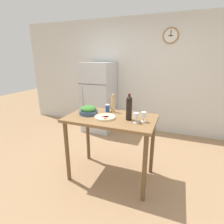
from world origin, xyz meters
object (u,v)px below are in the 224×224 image
at_px(refrigerator, 99,97).
at_px(wine_glass_near, 136,116).
at_px(salt_canister, 108,108).
at_px(wine_bottle, 129,108).
at_px(pepper_mill, 113,103).
at_px(homemade_pizza, 105,117).
at_px(salad_bowl, 89,110).
at_px(wine_glass_far, 144,115).

relative_size(refrigerator, wine_glass_near, 12.50).
bearing_deg(salt_canister, wine_bottle, -30.01).
relative_size(wine_glass_near, pepper_mill, 0.47).
distance_m(refrigerator, salt_canister, 1.65).
bearing_deg(homemade_pizza, wine_bottle, 9.48).
height_order(pepper_mill, salt_canister, pepper_mill).
height_order(wine_glass_near, salad_bowl, wine_glass_near).
bearing_deg(wine_bottle, salad_bowl, 177.91).
distance_m(wine_glass_near, homemade_pizza, 0.43).
distance_m(wine_glass_near, salt_canister, 0.59).
xyz_separation_m(refrigerator, wine_glass_far, (1.40, -1.66, 0.22)).
distance_m(wine_bottle, salad_bowl, 0.61).
xyz_separation_m(wine_bottle, salt_canister, (-0.39, 0.23, -0.11)).
bearing_deg(salt_canister, pepper_mill, 14.00).
height_order(salad_bowl, salt_canister, salad_bowl).
xyz_separation_m(salad_bowl, salt_canister, (0.21, 0.20, -0.00)).
relative_size(wine_glass_near, wine_glass_far, 1.00).
bearing_deg(refrigerator, salad_bowl, -69.59).
bearing_deg(wine_glass_far, wine_bottle, 177.60).
bearing_deg(pepper_mill, wine_bottle, -38.35).
bearing_deg(salt_canister, salad_bowl, -135.46).
distance_m(wine_bottle, salt_canister, 0.47).
bearing_deg(homemade_pizza, wine_glass_near, -3.37).
distance_m(wine_bottle, pepper_mill, 0.40).
height_order(refrigerator, wine_glass_far, refrigerator).
height_order(wine_glass_far, pepper_mill, pepper_mill).
relative_size(wine_glass_near, homemade_pizza, 0.46).
relative_size(refrigerator, salad_bowl, 6.19).
relative_size(wine_bottle, pepper_mill, 1.26).
bearing_deg(refrigerator, pepper_mill, -57.46).
relative_size(pepper_mill, salt_canister, 2.43).
height_order(refrigerator, wine_glass_near, refrigerator).
bearing_deg(homemade_pizza, salad_bowl, 165.59).
xyz_separation_m(wine_glass_far, salt_canister, (-0.59, 0.24, -0.03)).
bearing_deg(pepper_mill, wine_glass_near, -37.22).
relative_size(wine_glass_near, salad_bowl, 0.50).
xyz_separation_m(refrigerator, salt_canister, (0.81, -1.42, 0.19)).
xyz_separation_m(refrigerator, homemade_pizza, (0.89, -1.70, 0.15)).
bearing_deg(salad_bowl, wine_glass_far, -2.17).
bearing_deg(wine_glass_near, salt_canister, 149.07).
bearing_deg(homemade_pizza, pepper_mill, 89.91).
height_order(refrigerator, salad_bowl, refrigerator).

